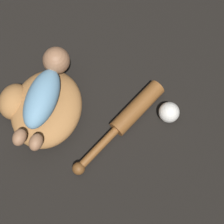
{
  "coord_description": "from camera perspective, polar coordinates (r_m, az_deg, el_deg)",
  "views": [
    {
      "loc": [
        -0.44,
        -0.32,
        1.33
      ],
      "look_at": [
        0.0,
        -0.25,
        0.08
      ],
      "focal_mm": 60.0,
      "sensor_mm": 36.0,
      "label": 1
    }
  ],
  "objects": [
    {
      "name": "ground_plane",
      "position": [
        1.44,
        -9.96,
        0.36
      ],
      "size": [
        6.0,
        6.0,
        0.0
      ],
      "primitive_type": "plane",
      "color": "black"
    },
    {
      "name": "baseball_glove",
      "position": [
        1.38,
        -10.73,
        0.72
      ],
      "size": [
        0.32,
        0.32,
        0.11
      ],
      "color": "#A8703D",
      "rests_on": "ground"
    },
    {
      "name": "baby_figure",
      "position": [
        1.3,
        -10.19,
        3.21
      ],
      "size": [
        0.38,
        0.14,
        0.1
      ],
      "color": "#6693B2",
      "rests_on": "baseball_glove"
    },
    {
      "name": "baseball_bat",
      "position": [
        1.37,
        2.43,
        -0.85
      ],
      "size": [
        0.4,
        0.29,
        0.06
      ],
      "color": "brown",
      "rests_on": "ground"
    },
    {
      "name": "baseball",
      "position": [
        1.39,
        8.69,
        -0.04
      ],
      "size": [
        0.08,
        0.08,
        0.08
      ],
      "color": "white",
      "rests_on": "ground"
    }
  ]
}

